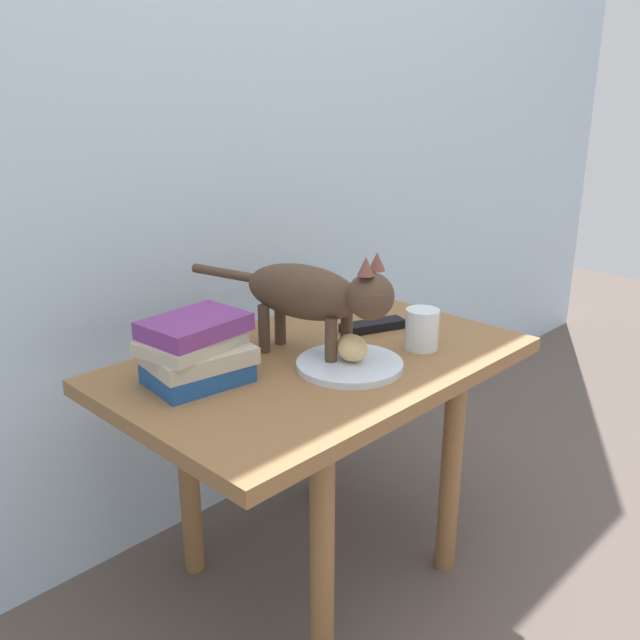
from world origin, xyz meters
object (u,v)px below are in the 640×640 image
(book_stack, at_px, (196,350))
(tv_remote, at_px, (373,326))
(candle_jar, at_px, (422,331))
(side_table, at_px, (320,389))
(cat, at_px, (315,294))
(plate, at_px, (350,365))
(bread_roll, at_px, (352,348))

(book_stack, height_order, tv_remote, book_stack)
(book_stack, distance_m, candle_jar, 0.47)
(side_table, bearing_deg, candle_jar, -31.99)
(cat, xyz_separation_m, candle_jar, (0.19, -0.12, -0.09))
(plate, height_order, tv_remote, tv_remote)
(cat, bearing_deg, book_stack, 163.12)
(tv_remote, bearing_deg, side_table, -150.99)
(book_stack, bearing_deg, tv_remote, -6.53)
(plate, bearing_deg, candle_jar, -10.91)
(candle_jar, xyz_separation_m, tv_remote, (0.02, 0.14, -0.03))
(candle_jar, bearing_deg, book_stack, 155.37)
(side_table, height_order, tv_remote, tv_remote)
(cat, bearing_deg, plate, -85.72)
(cat, xyz_separation_m, tv_remote, (0.20, 0.02, -0.12))
(plate, distance_m, book_stack, 0.30)
(plate, distance_m, cat, 0.15)
(bread_roll, xyz_separation_m, tv_remote, (0.19, 0.11, -0.03))
(side_table, relative_size, tv_remote, 5.56)
(side_table, xyz_separation_m, bread_roll, (0.01, -0.08, 0.11))
(bread_roll, relative_size, candle_jar, 0.94)
(cat, distance_m, candle_jar, 0.25)
(candle_jar, distance_m, tv_remote, 0.15)
(candle_jar, bearing_deg, side_table, 148.01)
(plate, bearing_deg, side_table, 91.20)
(plate, xyz_separation_m, candle_jar, (0.18, -0.04, 0.03))
(candle_jar, bearing_deg, bread_roll, 167.35)
(plate, distance_m, tv_remote, 0.23)
(cat, distance_m, tv_remote, 0.24)
(side_table, xyz_separation_m, candle_jar, (0.18, -0.12, 0.11))
(book_stack, relative_size, tv_remote, 1.38)
(bread_roll, height_order, tv_remote, bread_roll)
(bread_roll, distance_m, tv_remote, 0.22)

